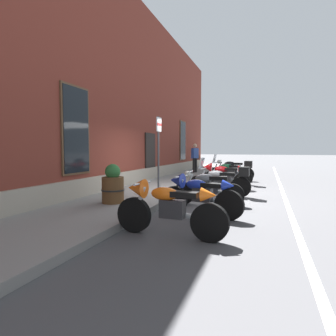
% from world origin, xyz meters
% --- Properties ---
extents(ground_plane, '(140.00, 140.00, 0.00)m').
position_xyz_m(ground_plane, '(0.00, 0.00, 0.00)').
color(ground_plane, '#424244').
extents(sidewalk, '(33.05, 2.54, 0.16)m').
position_xyz_m(sidewalk, '(0.00, 1.27, 0.08)').
color(sidewalk, slate).
rests_on(sidewalk, ground_plane).
extents(lane_stripe, '(33.05, 0.12, 0.01)m').
position_xyz_m(lane_stripe, '(0.00, -3.20, 0.00)').
color(lane_stripe, silver).
rests_on(lane_stripe, ground_plane).
extents(brick_pub_facade, '(27.05, 6.96, 7.85)m').
position_xyz_m(brick_pub_facade, '(-0.00, 5.97, 3.92)').
color(brick_pub_facade, maroon).
rests_on(brick_pub_facade, ground_plane).
extents(motorcycle_orange_sport, '(0.62, 2.13, 1.02)m').
position_xyz_m(motorcycle_orange_sport, '(-4.76, -0.93, 0.56)').
color(motorcycle_orange_sport, black).
rests_on(motorcycle_orange_sport, ground_plane).
extents(motorcycle_blue_sport, '(0.69, 2.03, 0.99)m').
position_xyz_m(motorcycle_blue_sport, '(-3.06, -1.12, 0.54)').
color(motorcycle_blue_sport, black).
rests_on(motorcycle_blue_sport, ground_plane).
extents(motorcycle_grey_naked, '(0.62, 1.98, 0.95)m').
position_xyz_m(motorcycle_grey_naked, '(-1.67, -1.07, 0.47)').
color(motorcycle_grey_naked, black).
rests_on(motorcycle_grey_naked, ground_plane).
extents(motorcycle_silver_touring, '(0.62, 2.10, 1.28)m').
position_xyz_m(motorcycle_silver_touring, '(-0.02, -1.23, 0.53)').
color(motorcycle_silver_touring, black).
rests_on(motorcycle_silver_touring, ground_plane).
extents(motorcycle_red_sport, '(0.62, 2.02, 1.03)m').
position_xyz_m(motorcycle_red_sport, '(1.60, -0.98, 0.56)').
color(motorcycle_red_sport, black).
rests_on(motorcycle_red_sport, ground_plane).
extents(motorcycle_green_touring, '(0.62, 2.10, 1.34)m').
position_xyz_m(motorcycle_green_touring, '(3.23, -1.15, 0.56)').
color(motorcycle_green_touring, black).
rests_on(motorcycle_green_touring, ground_plane).
extents(motorcycle_black_naked, '(0.62, 2.15, 1.02)m').
position_xyz_m(motorcycle_black_naked, '(4.75, -0.98, 0.50)').
color(motorcycle_black_naked, black).
rests_on(motorcycle_black_naked, ground_plane).
extents(pedestrian_blue_top, '(0.60, 0.43, 1.72)m').
position_xyz_m(pedestrian_blue_top, '(7.08, 1.45, 1.13)').
color(pedestrian_blue_top, black).
rests_on(pedestrian_blue_top, sidewalk).
extents(parking_sign, '(0.36, 0.07, 2.42)m').
position_xyz_m(parking_sign, '(-1.17, 0.59, 1.73)').
color(parking_sign, '#4C4C51').
rests_on(parking_sign, sidewalk).
extents(barrel_planter, '(0.60, 0.60, 1.02)m').
position_xyz_m(barrel_planter, '(-2.99, 1.17, 0.60)').
color(barrel_planter, brown).
rests_on(barrel_planter, sidewalk).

